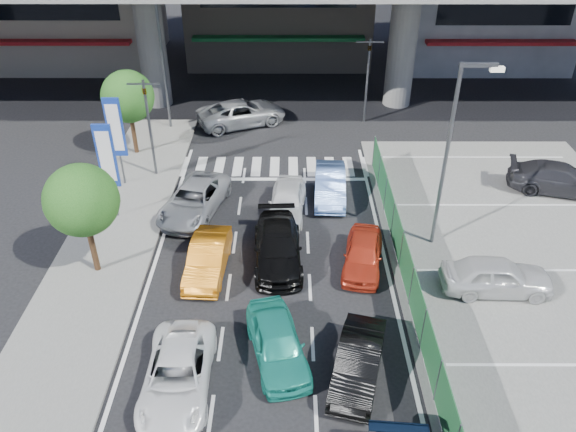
{
  "coord_description": "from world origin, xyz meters",
  "views": [
    {
      "loc": [
        0.77,
        -13.87,
        14.42
      ],
      "look_at": [
        0.73,
        4.94,
        2.08
      ],
      "focal_mm": 35.0,
      "sensor_mm": 36.0,
      "label": 1
    }
  ],
  "objects_px": {
    "kei_truck_front_right": "(330,185)",
    "parked_sedan_dgrey": "(560,179)",
    "signboard_far": "(116,130)",
    "sedan_white_mid_left": "(178,374)",
    "signboard_near": "(107,159)",
    "traffic_light_left": "(146,105)",
    "wagon_silver_front_left": "(194,200)",
    "taxi_orange_left": "(208,258)",
    "tree_far": "(128,97)",
    "traffic_cone": "(449,276)",
    "tree_near": "(82,200)",
    "sedan_white_front_mid": "(287,201)",
    "taxi_orange_right": "(363,254)",
    "traffic_light_right": "(369,60)",
    "taxi_teal_mid": "(277,343)",
    "hatch_black_mid_right": "(358,362)",
    "parked_sedan_white": "(497,276)",
    "street_lamp_left": "(165,51)",
    "crossing_wagon_silver": "(242,113)",
    "sedan_black_mid": "(278,247)",
    "street_lamp_right": "(453,144)"
  },
  "relations": [
    {
      "from": "kei_truck_front_right",
      "to": "parked_sedan_dgrey",
      "type": "relative_size",
      "value": 0.85
    },
    {
      "from": "signboard_far",
      "to": "sedan_white_mid_left",
      "type": "height_order",
      "value": "signboard_far"
    },
    {
      "from": "signboard_near",
      "to": "kei_truck_front_right",
      "type": "relative_size",
      "value": 1.12
    },
    {
      "from": "traffic_light_left",
      "to": "wagon_silver_front_left",
      "type": "height_order",
      "value": "traffic_light_left"
    },
    {
      "from": "signboard_near",
      "to": "taxi_orange_left",
      "type": "relative_size",
      "value": 1.17
    },
    {
      "from": "tree_far",
      "to": "traffic_cone",
      "type": "distance_m",
      "value": 18.88
    },
    {
      "from": "tree_near",
      "to": "taxi_orange_left",
      "type": "bearing_deg",
      "value": 0.13
    },
    {
      "from": "signboard_far",
      "to": "sedan_white_front_mid",
      "type": "xyz_separation_m",
      "value": [
        8.29,
        -2.66,
        -2.37
      ]
    },
    {
      "from": "tree_far",
      "to": "taxi_orange_right",
      "type": "relative_size",
      "value": 1.28
    },
    {
      "from": "traffic_light_right",
      "to": "sedan_white_front_mid",
      "type": "distance_m",
      "value": 12.15
    },
    {
      "from": "signboard_near",
      "to": "kei_truck_front_right",
      "type": "xyz_separation_m",
      "value": [
        9.98,
        1.86,
        -2.37
      ]
    },
    {
      "from": "signboard_near",
      "to": "taxi_teal_mid",
      "type": "xyz_separation_m",
      "value": [
        7.59,
        -8.61,
        -2.37
      ]
    },
    {
      "from": "tree_near",
      "to": "sedan_white_front_mid",
      "type": "relative_size",
      "value": 1.19
    },
    {
      "from": "taxi_orange_right",
      "to": "tree_far",
      "type": "bearing_deg",
      "value": 149.22
    },
    {
      "from": "signboard_near",
      "to": "sedan_white_mid_left",
      "type": "height_order",
      "value": "signboard_near"
    },
    {
      "from": "taxi_orange_left",
      "to": "traffic_light_left",
      "type": "bearing_deg",
      "value": 118.29
    },
    {
      "from": "traffic_light_right",
      "to": "taxi_orange_right",
      "type": "height_order",
      "value": "traffic_light_right"
    },
    {
      "from": "sedan_white_mid_left",
      "to": "hatch_black_mid_right",
      "type": "height_order",
      "value": "hatch_black_mid_right"
    },
    {
      "from": "tree_far",
      "to": "kei_truck_front_right",
      "type": "xyz_separation_m",
      "value": [
        10.58,
        -4.65,
        -2.7
      ]
    },
    {
      "from": "hatch_black_mid_right",
      "to": "parked_sedan_white",
      "type": "height_order",
      "value": "parked_sedan_white"
    },
    {
      "from": "hatch_black_mid_right",
      "to": "sedan_white_front_mid",
      "type": "relative_size",
      "value": 0.96
    },
    {
      "from": "tree_far",
      "to": "kei_truck_front_right",
      "type": "relative_size",
      "value": 1.15
    },
    {
      "from": "traffic_light_right",
      "to": "traffic_cone",
      "type": "bearing_deg",
      "value": -84.48
    },
    {
      "from": "taxi_orange_left",
      "to": "wagon_silver_front_left",
      "type": "xyz_separation_m",
      "value": [
        -1.18,
        4.44,
        0.02
      ]
    },
    {
      "from": "street_lamp_left",
      "to": "sedan_white_mid_left",
      "type": "relative_size",
      "value": 1.78
    },
    {
      "from": "parked_sedan_dgrey",
      "to": "wagon_silver_front_left",
      "type": "bearing_deg",
      "value": 111.06
    },
    {
      "from": "wagon_silver_front_left",
      "to": "crossing_wagon_silver",
      "type": "distance_m",
      "value": 10.22
    },
    {
      "from": "signboard_far",
      "to": "parked_sedan_dgrey",
      "type": "relative_size",
      "value": 0.95
    },
    {
      "from": "sedan_black_mid",
      "to": "tree_far",
      "type": "bearing_deg",
      "value": 127.28
    },
    {
      "from": "taxi_teal_mid",
      "to": "parked_sedan_dgrey",
      "type": "height_order",
      "value": "parked_sedan_dgrey"
    },
    {
      "from": "street_lamp_right",
      "to": "street_lamp_left",
      "type": "xyz_separation_m",
      "value": [
        -13.5,
        12.0,
        0.0
      ]
    },
    {
      "from": "taxi_orange_left",
      "to": "signboard_far",
      "type": "bearing_deg",
      "value": 129.57
    },
    {
      "from": "signboard_far",
      "to": "crossing_wagon_silver",
      "type": "bearing_deg",
      "value": 54.19
    },
    {
      "from": "traffic_light_right",
      "to": "taxi_teal_mid",
      "type": "height_order",
      "value": "traffic_light_right"
    },
    {
      "from": "street_lamp_right",
      "to": "sedan_white_mid_left",
      "type": "distance_m",
      "value": 13.33
    },
    {
      "from": "signboard_far",
      "to": "tree_far",
      "type": "xyz_separation_m",
      "value": [
        -0.2,
        3.51,
        0.32
      ]
    },
    {
      "from": "parked_sedan_white",
      "to": "traffic_cone",
      "type": "bearing_deg",
      "value": 78.45
    },
    {
      "from": "traffic_light_left",
      "to": "parked_sedan_white",
      "type": "bearing_deg",
      "value": -31.71
    },
    {
      "from": "tree_far",
      "to": "street_lamp_left",
      "type": "bearing_deg",
      "value": 67.16
    },
    {
      "from": "taxi_teal_mid",
      "to": "taxi_orange_left",
      "type": "xyz_separation_m",
      "value": [
        -2.87,
        4.62,
        -0.03
      ]
    },
    {
      "from": "tree_near",
      "to": "crossing_wagon_silver",
      "type": "distance_m",
      "value": 15.57
    },
    {
      "from": "signboard_far",
      "to": "taxi_orange_left",
      "type": "bearing_deg",
      "value": -53.78
    },
    {
      "from": "street_lamp_right",
      "to": "traffic_light_left",
      "type": "bearing_deg",
      "value": 155.84
    },
    {
      "from": "tree_far",
      "to": "crossing_wagon_silver",
      "type": "height_order",
      "value": "tree_far"
    },
    {
      "from": "street_lamp_right",
      "to": "tree_near",
      "type": "height_order",
      "value": "street_lamp_right"
    },
    {
      "from": "sedan_white_front_mid",
      "to": "traffic_cone",
      "type": "bearing_deg",
      "value": -34.03
    },
    {
      "from": "parked_sedan_dgrey",
      "to": "signboard_near",
      "type": "bearing_deg",
      "value": 111.29
    },
    {
      "from": "wagon_silver_front_left",
      "to": "traffic_cone",
      "type": "distance_m",
      "value": 11.92
    },
    {
      "from": "taxi_teal_mid",
      "to": "crossing_wagon_silver",
      "type": "distance_m",
      "value": 19.34
    },
    {
      "from": "traffic_light_right",
      "to": "tree_far",
      "type": "distance_m",
      "value": 14.05
    }
  ]
}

